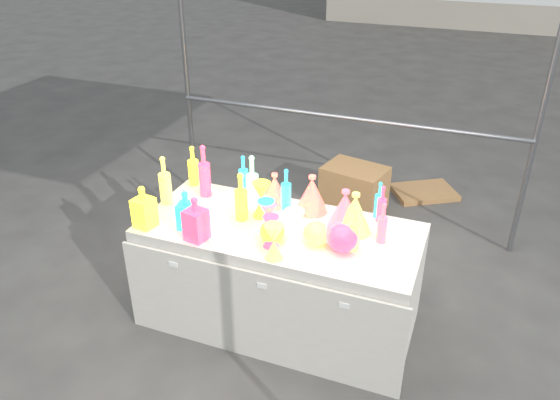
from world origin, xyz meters
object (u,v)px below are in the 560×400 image
(bottle_0, at_px, (193,165))
(globe_0, at_px, (272,233))
(display_table, at_px, (280,276))
(hourglass_0, at_px, (271,231))
(cardboard_box_closed, at_px, (354,187))
(decanter_0, at_px, (144,207))
(lampshade_0, at_px, (312,193))

(bottle_0, xyz_separation_m, globe_0, (0.83, -0.52, -0.09))
(display_table, xyz_separation_m, hourglass_0, (0.03, -0.21, 0.48))
(cardboard_box_closed, xyz_separation_m, globe_0, (-0.06, -1.96, 0.61))
(decanter_0, distance_m, globe_0, 0.84)
(cardboard_box_closed, distance_m, lampshade_0, 1.65)
(decanter_0, xyz_separation_m, lampshade_0, (0.93, 0.58, -0.01))
(bottle_0, bearing_deg, cardboard_box_closed, 58.24)
(display_table, height_order, bottle_0, bottle_0)
(bottle_0, bearing_deg, decanter_0, -89.69)
(bottle_0, bearing_deg, display_table, -23.78)
(cardboard_box_closed, bearing_deg, display_table, -79.68)
(decanter_0, relative_size, hourglass_0, 1.41)
(bottle_0, height_order, lampshade_0, bottle_0)
(display_table, bearing_deg, globe_0, -84.61)
(hourglass_0, bearing_deg, display_table, 97.17)
(decanter_0, height_order, lampshade_0, decanter_0)
(display_table, distance_m, bottle_0, 1.04)
(display_table, xyz_separation_m, decanter_0, (-0.81, -0.29, 0.52))
(hourglass_0, relative_size, lampshade_0, 0.77)
(cardboard_box_closed, height_order, lampshade_0, lampshade_0)
(bottle_0, height_order, globe_0, bottle_0)
(hourglass_0, height_order, lampshade_0, lampshade_0)
(lampshade_0, bearing_deg, display_table, -113.37)
(display_table, relative_size, lampshade_0, 6.99)
(cardboard_box_closed, height_order, bottle_0, bottle_0)
(cardboard_box_closed, height_order, decanter_0, decanter_0)
(globe_0, bearing_deg, lampshade_0, 77.13)
(cardboard_box_closed, bearing_deg, bottle_0, -109.18)
(display_table, xyz_separation_m, cardboard_box_closed, (0.07, 1.79, -0.17))
(hourglass_0, bearing_deg, lampshade_0, 79.49)
(globe_0, bearing_deg, hourglass_0, -76.61)
(display_table, distance_m, globe_0, 0.47)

